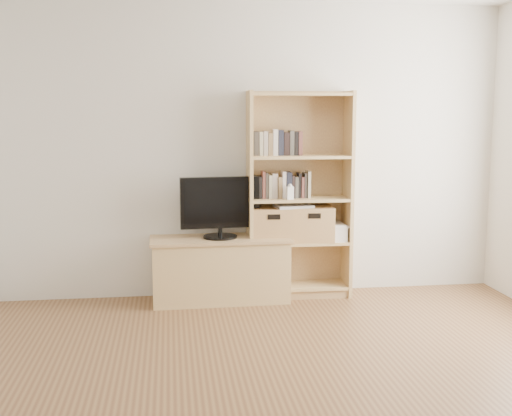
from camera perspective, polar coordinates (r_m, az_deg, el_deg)
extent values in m
cube|color=silver|center=(5.75, -0.18, 5.09)|extent=(4.50, 0.02, 2.60)
cube|color=tan|center=(5.66, -3.18, -5.57)|extent=(1.18, 0.46, 0.54)
cube|color=tan|center=(5.69, 3.87, 1.13)|extent=(0.92, 0.34, 1.83)
cube|color=black|center=(5.54, -3.23, 0.08)|extent=(0.69, 0.11, 0.54)
cube|color=#4B4841|center=(5.70, 3.84, 1.95)|extent=(0.75, 0.15, 0.20)
cube|color=#4B4841|center=(5.63, 1.83, 5.69)|extent=(0.37, 0.14, 0.19)
cube|color=white|center=(5.57, 3.04, 1.34)|extent=(0.07, 0.05, 0.11)
cube|color=#B27F50|center=(5.68, 1.43, -1.46)|extent=(0.38, 0.32, 0.30)
cube|color=#B27F50|center=(5.74, 4.95, -1.37)|extent=(0.39, 0.32, 0.31)
cube|color=silver|center=(5.67, 3.36, 0.18)|extent=(0.35, 0.26, 0.03)
cube|color=silver|center=(5.80, 6.90, -2.19)|extent=(0.19, 0.28, 0.13)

